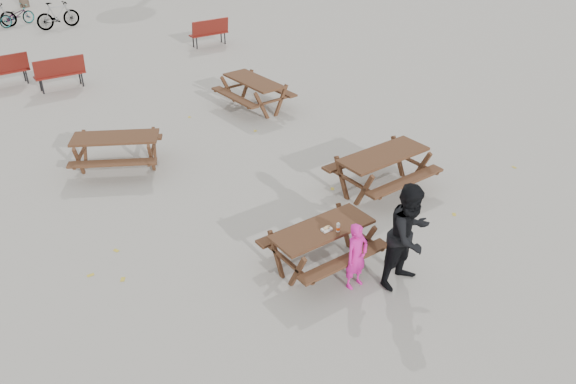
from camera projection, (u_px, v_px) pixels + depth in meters
ground at (321, 265)px, 9.83m from camera, size 80.00×80.00×0.00m
main_picnic_table at (322, 237)px, 9.53m from camera, size 1.80×1.45×0.78m
food_tray at (327, 229)px, 9.37m from camera, size 0.18×0.11×0.03m
bread_roll at (327, 227)px, 9.35m from camera, size 0.14×0.06×0.05m
soda_bottle at (338, 228)px, 9.31m from camera, size 0.07×0.07×0.17m
child at (357, 256)px, 9.06m from camera, size 0.45×0.31×1.18m
adult at (409, 236)px, 8.99m from camera, size 0.96×0.78×1.84m
picnic_table_east at (382, 172)px, 11.88m from camera, size 2.03×1.64×0.86m
picnic_table_north at (118, 153)px, 12.71m from camera, size 2.40×2.26×0.81m
picnic_table_far at (254, 94)px, 15.89m from camera, size 1.68×2.05×0.85m
park_bench_row at (54, 67)px, 17.75m from camera, size 12.24×2.25×1.03m
fallen_leaves at (266, 197)px, 11.83m from camera, size 11.00×11.00×0.01m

